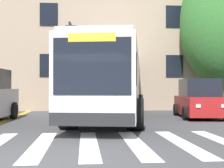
{
  "coord_description": "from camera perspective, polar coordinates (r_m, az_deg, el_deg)",
  "views": [
    {
      "loc": [
        0.73,
        -6.1,
        1.43
      ],
      "look_at": [
        1.75,
        6.96,
        1.59
      ],
      "focal_mm": 50.0,
      "sensor_mm": 36.0,
      "label": 1
    }
  ],
  "objects": [
    {
      "name": "ground_plane",
      "position": [
        6.31,
        -11.33,
        -13.8
      ],
      "size": [
        120.0,
        120.0,
        0.0
      ],
      "primitive_type": "plane",
      "color": "#424244"
    },
    {
      "name": "crosswalk",
      "position": [
        8.06,
        -4.26,
        -10.91
      ],
      "size": [
        14.92,
        4.3,
        0.01
      ],
      "color": "white",
      "rests_on": "ground"
    },
    {
      "name": "lane_line_yellow_inner",
      "position": [
        22.28,
        -13.97,
        -4.37
      ],
      "size": [
        0.12,
        36.0,
        0.01
      ],
      "primitive_type": "cube",
      "color": "gold",
      "rests_on": "ground"
    },
    {
      "name": "lane_line_yellow_outer",
      "position": [
        22.25,
        -13.56,
        -4.38
      ],
      "size": [
        0.12,
        36.0,
        0.01
      ],
      "primitive_type": "cube",
      "color": "gold",
      "rests_on": "ground"
    },
    {
      "name": "city_bus",
      "position": [
        14.07,
        -0.1,
        0.54
      ],
      "size": [
        4.29,
        11.53,
        3.19
      ],
      "color": "white",
      "rests_on": "ground"
    },
    {
      "name": "car_red_far_lane",
      "position": [
        15.54,
        15.66,
        -2.84
      ],
      "size": [
        2.32,
        3.98,
        1.86
      ],
      "color": "#AD1E1E",
      "rests_on": "ground"
    },
    {
      "name": "traffic_light_overhead",
      "position": [
        14.99,
        -7.22,
        5.64
      ],
      "size": [
        0.34,
        3.6,
        4.71
      ],
      "color": "#28282D",
      "rests_on": "ground"
    },
    {
      "name": "street_tree_curbside_large",
      "position": [
        19.83,
        18.68,
        10.54
      ],
      "size": [
        6.0,
        6.04,
        8.98
      ],
      "color": "brown",
      "rests_on": "ground"
    },
    {
      "name": "building_facade",
      "position": [
        23.38,
        -10.46,
        9.72
      ],
      "size": [
        39.63,
        6.92,
        11.31
      ],
      "color": "tan",
      "rests_on": "ground"
    }
  ]
}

